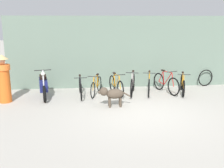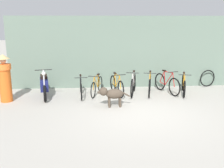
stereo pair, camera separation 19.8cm
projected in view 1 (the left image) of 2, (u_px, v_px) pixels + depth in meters
The scene contains 13 objects.
ground_plane at pixel (143, 114), 7.99m from camera, with size 60.00×60.00×0.00m, color #ADA89E.
shop_wall_back at pixel (127, 52), 10.90m from camera, with size 9.82×0.20×2.94m.
bicycle_0 at pixel (80, 88), 9.74m from camera, with size 0.46×1.68×0.79m.
bicycle_1 at pixel (96, 86), 9.94m from camera, with size 0.56×1.55×0.79m.
bicycle_2 at pixel (116, 85), 9.98m from camera, with size 0.51×1.59×0.84m.
bicycle_3 at pixel (133, 85), 9.99m from camera, with size 0.53×1.62×0.92m.
bicycle_4 at pixel (149, 85), 10.04m from camera, with size 0.53×1.63×0.89m.
bicycle_5 at pixel (166, 83), 10.20m from camera, with size 0.63×1.57×0.91m.
bicycle_6 at pixel (182, 85), 10.12m from camera, with size 0.59×1.65×0.83m.
motorcycle at pixel (43, 85), 9.61m from camera, with size 0.59×1.93×1.09m.
stray_dog at pixel (112, 94), 8.53m from camera, with size 1.08×0.35×0.67m.
person_in_robes at pixel (4, 78), 8.91m from camera, with size 0.68×0.68×1.66m.
spare_tire_left at pixel (205, 78), 11.23m from camera, with size 0.71×0.20×0.72m.
Camera 1 is at (-1.66, -7.42, 2.80)m, focal length 42.00 mm.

